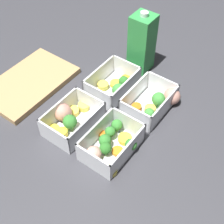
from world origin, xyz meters
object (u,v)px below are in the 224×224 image
at_px(container_far_right, 114,85).
at_px(container_near_right, 155,102).
at_px(juice_carton, 142,43).
at_px(container_near_left, 111,144).
at_px(container_far_left, 70,119).

bearing_deg(container_far_right, container_near_right, -84.64).
height_order(container_near_right, juice_carton, juice_carton).
height_order(container_near_left, container_far_left, same).
bearing_deg(container_near_right, container_far_right, 95.36).
bearing_deg(container_far_right, container_far_left, 174.02).
height_order(container_near_left, juice_carton, juice_carton).
bearing_deg(container_near_right, container_near_left, 175.15).
bearing_deg(container_near_left, container_far_right, 33.64).
xyz_separation_m(container_near_left, juice_carton, (0.32, 0.12, 0.07)).
height_order(container_near_right, container_far_right, same).
bearing_deg(container_far_left, container_near_right, -38.99).
distance_m(container_far_left, juice_carton, 0.33).
relative_size(container_far_left, juice_carton, 0.84).
relative_size(container_near_right, container_far_left, 0.97).
bearing_deg(container_near_left, container_near_right, -4.85).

